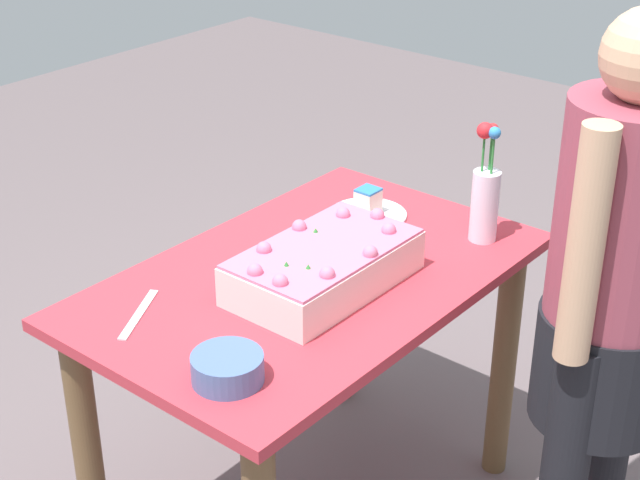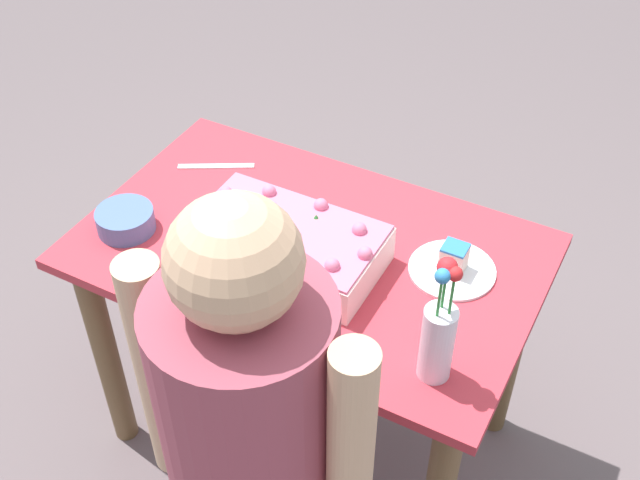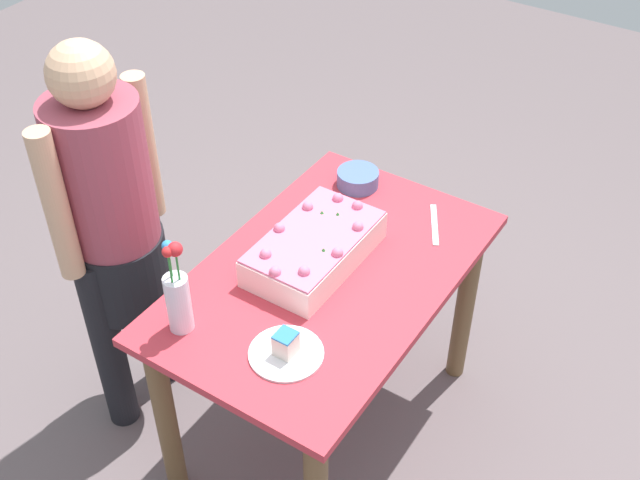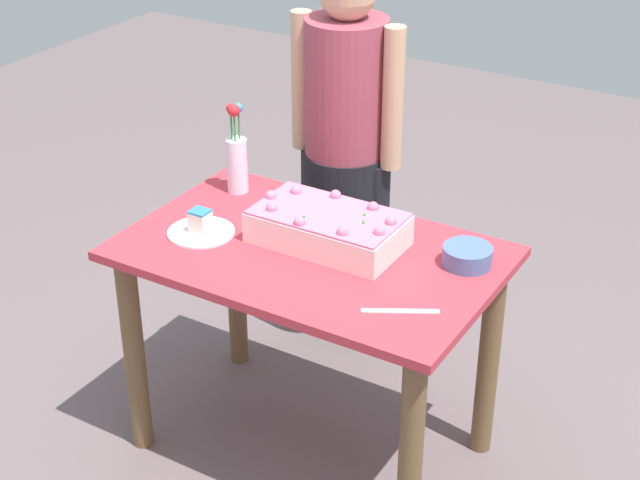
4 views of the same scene
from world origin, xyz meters
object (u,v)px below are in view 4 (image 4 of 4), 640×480
fruit_bowl (467,256)px  person_standing (345,138)px  serving_plate_with_slice (201,228)px  flower_vase (237,159)px  cake_knife (400,311)px  sheet_cake (328,227)px

fruit_bowl → person_standing: 0.87m
serving_plate_with_slice → person_standing: person_standing is taller
flower_vase → person_standing: bearing=-112.1°
cake_knife → flower_vase: (0.83, -0.40, 0.12)m
sheet_cake → cake_knife: 0.45m
person_standing → serving_plate_with_slice: bearing=-7.5°
serving_plate_with_slice → cake_knife: (-0.75, 0.09, -0.02)m
serving_plate_with_slice → person_standing: (-0.10, -0.75, 0.06)m
cake_knife → person_standing: (0.65, -0.84, 0.08)m
flower_vase → fruit_bowl: (-0.88, 0.07, -0.09)m
cake_knife → flower_vase: bearing=-55.2°
cake_knife → fruit_bowl: bearing=-128.4°
sheet_cake → cake_knife: bearing=147.3°
cake_knife → person_standing: 1.07m
sheet_cake → person_standing: (0.28, -0.60, 0.02)m
serving_plate_with_slice → fruit_bowl: 0.84m
sheet_cake → flower_vase: (0.46, -0.16, 0.07)m
person_standing → cake_knife: bearing=37.8°
cake_knife → person_standing: person_standing is taller
sheet_cake → serving_plate_with_slice: 0.41m
sheet_cake → person_standing: size_ratio=0.31×
flower_vase → fruit_bowl: flower_vase is taller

